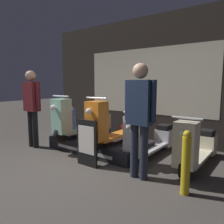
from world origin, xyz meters
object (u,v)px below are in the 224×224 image
(scooter_backrow_3, at_px, (196,147))
(scooter_display_right, at_px, (115,125))
(scooter_backrow_0, at_px, (84,128))
(street_bollard, at_px, (186,163))
(person_right_browsing, at_px, (140,112))
(price_sign_board, at_px, (87,143))
(person_left_browsing, at_px, (32,103))
(scooter_display_left, at_px, (81,120))
(scooter_backrow_1, at_px, (113,133))
(scooter_backrow_2, at_px, (150,139))

(scooter_backrow_3, bearing_deg, scooter_display_right, -166.90)
(scooter_display_right, distance_m, scooter_backrow_0, 1.33)
(street_bollard, bearing_deg, scooter_backrow_3, 98.94)
(person_right_browsing, relative_size, price_sign_board, 2.12)
(person_right_browsing, height_order, street_bollard, person_right_browsing)
(scooter_backrow_0, height_order, person_left_browsing, person_left_browsing)
(scooter_display_left, bearing_deg, person_left_browsing, -144.46)
(street_bollard, bearing_deg, person_right_browsing, 174.25)
(scooter_backrow_0, xyz_separation_m, person_left_browsing, (-0.66, -1.03, 0.67))
(scooter_backrow_0, bearing_deg, price_sign_board, -44.08)
(scooter_backrow_1, height_order, person_left_browsing, person_left_browsing)
(person_left_browsing, bearing_deg, person_right_browsing, 0.00)
(scooter_backrow_2, bearing_deg, person_right_browsing, -71.69)
(scooter_display_left, distance_m, scooter_display_right, 0.98)
(scooter_backrow_0, bearing_deg, scooter_backrow_2, 0.00)
(scooter_display_left, distance_m, price_sign_board, 1.23)
(scooter_display_right, bearing_deg, street_bollard, -23.51)
(person_left_browsing, distance_m, person_right_browsing, 2.86)
(person_left_browsing, bearing_deg, scooter_backrow_1, 32.74)
(scooter_backrow_2, xyz_separation_m, scooter_backrow_3, (0.93, 0.00, 0.00))
(scooter_backrow_2, relative_size, person_right_browsing, 0.99)
(scooter_display_left, relative_size, person_left_browsing, 1.00)
(scooter_display_left, distance_m, scooter_backrow_1, 0.80)
(scooter_backrow_2, distance_m, person_right_browsing, 1.28)
(person_left_browsing, xyz_separation_m, price_sign_board, (1.85, -0.12, -0.62))
(scooter_backrow_0, xyz_separation_m, scooter_backrow_1, (0.93, 0.00, 0.00))
(scooter_backrow_0, bearing_deg, scooter_display_right, -15.94)
(street_bollard, bearing_deg, person_left_browsing, 178.78)
(scooter_display_right, xyz_separation_m, person_left_browsing, (-1.92, -0.67, 0.40))
(scooter_backrow_0, height_order, scooter_backrow_1, same)
(scooter_display_right, xyz_separation_m, scooter_backrow_1, (-0.32, 0.36, -0.27))
(person_right_browsing, bearing_deg, scooter_display_right, 144.82)
(scooter_backrow_0, relative_size, person_left_browsing, 1.00)
(scooter_backrow_0, height_order, person_right_browsing, person_right_browsing)
(scooter_backrow_2, bearing_deg, street_bollard, -44.96)
(scooter_display_left, relative_size, street_bollard, 2.01)
(scooter_backrow_2, relative_size, scooter_backrow_3, 1.00)
(scooter_display_left, bearing_deg, scooter_display_right, 0.00)
(scooter_backrow_3, bearing_deg, street_bollard, -81.06)
(street_bollard, bearing_deg, price_sign_board, -178.48)
(scooter_backrow_1, distance_m, person_left_browsing, 2.01)
(price_sign_board, bearing_deg, scooter_backrow_3, 35.62)
(scooter_backrow_1, height_order, street_bollard, scooter_backrow_1)
(price_sign_board, bearing_deg, street_bollard, 1.52)
(scooter_backrow_1, bearing_deg, scooter_display_left, -151.53)
(scooter_display_right, bearing_deg, price_sign_board, -94.80)
(scooter_backrow_2, distance_m, price_sign_board, 1.33)
(scooter_backrow_3, height_order, person_left_browsing, person_left_browsing)
(scooter_display_left, relative_size, scooter_backrow_2, 1.00)
(scooter_backrow_0, relative_size, street_bollard, 2.01)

